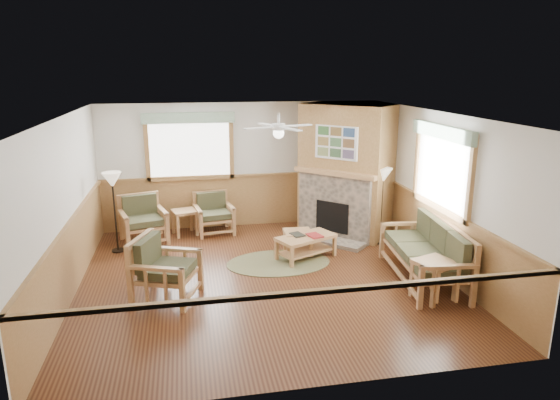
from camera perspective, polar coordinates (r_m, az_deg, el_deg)
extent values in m
cube|color=#4E2815|center=(8.43, -1.79, -8.96)|extent=(6.00, 6.00, 0.01)
cube|color=white|center=(7.74, -1.96, 9.68)|extent=(6.00, 6.00, 0.01)
cube|color=silver|center=(10.88, -4.37, 3.98)|extent=(6.00, 0.02, 2.70)
cube|color=silver|center=(5.19, 3.42, -8.43)|extent=(6.00, 0.02, 2.70)
cube|color=silver|center=(8.09, -23.36, -1.05)|extent=(0.02, 6.00, 2.70)
cube|color=silver|center=(8.93, 17.49, 0.92)|extent=(0.02, 6.00, 2.70)
cylinder|color=brown|center=(9.04, -0.18, -7.18)|extent=(2.40, 2.40, 0.01)
cube|color=maroon|center=(9.12, 3.98, -3.98)|extent=(0.30, 0.35, 0.03)
cube|color=#272721|center=(9.16, 1.97, -3.89)|extent=(0.27, 0.32, 0.03)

